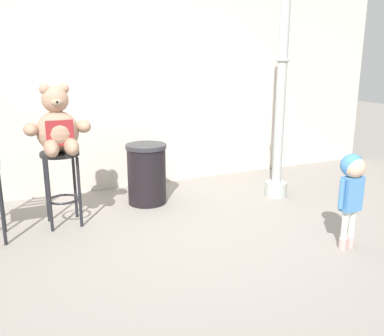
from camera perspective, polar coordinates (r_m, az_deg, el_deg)
ground_plane at (r=4.26m, az=0.40°, el=-8.94°), size 24.00×24.00×0.00m
building_wall at (r=5.78m, az=-8.16°, el=14.70°), size 7.86×0.30×3.44m
bar_stool_with_teddy at (r=4.52m, az=-17.50°, el=-0.66°), size 0.40×0.40×0.79m
teddy_bear at (r=4.39m, az=-17.93°, el=5.26°), size 0.65×0.59×0.69m
child_walking at (r=4.00m, az=21.11°, el=-1.67°), size 0.28×0.23×0.90m
trash_bin at (r=5.05m, az=-6.23°, el=-0.78°), size 0.49×0.49×0.73m
lamppost at (r=5.25m, az=12.02°, el=8.53°), size 0.28×0.28×2.94m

